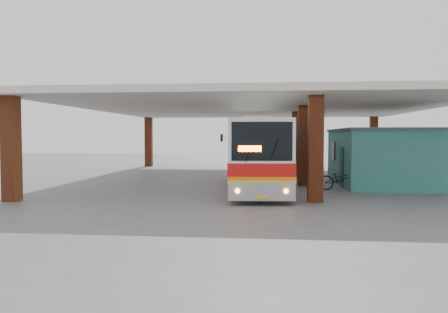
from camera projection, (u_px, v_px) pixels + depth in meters
name	position (u px, v px, depth m)	size (l,w,h in m)	color
ground	(246.00, 192.00, 21.16)	(90.00, 90.00, 0.00)	#515154
brick_columns	(274.00, 145.00, 25.88)	(20.10, 21.60, 4.35)	brown
canopy_roof	(259.00, 107.00, 27.36)	(21.00, 23.00, 0.30)	beige
shop_building	(383.00, 156.00, 24.32)	(5.20, 8.20, 3.11)	#2F7664
coach_bus	(254.00, 153.00, 22.79)	(3.54, 12.64, 3.64)	silver
motorcycle	(341.00, 179.00, 21.66)	(0.76, 2.18, 1.14)	black
pedestrian	(289.00, 183.00, 18.04)	(0.56, 0.36, 1.52)	red
red_chair	(322.00, 171.00, 28.76)	(0.51, 0.51, 0.81)	red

